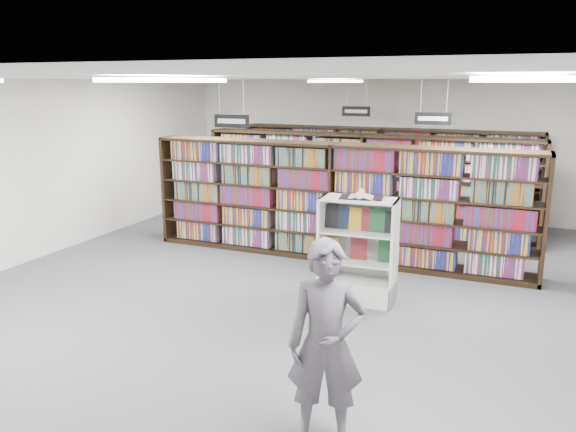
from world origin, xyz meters
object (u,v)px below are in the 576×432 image
at_px(open_book, 361,196).
at_px(shopper, 326,344).
at_px(endcap_display, 358,266).
at_px(bookshelf_row_near, 334,202).

bearing_deg(open_book, shopper, -88.10).
height_order(endcap_display, shopper, shopper).
relative_size(bookshelf_row_near, endcap_display, 4.55).
height_order(open_book, shopper, shopper).
bearing_deg(bookshelf_row_near, open_book, -61.24).
xyz_separation_m(bookshelf_row_near, open_book, (0.98, -1.78, 0.52)).
height_order(endcap_display, open_book, open_book).
relative_size(bookshelf_row_near, open_book, 10.72).
bearing_deg(shopper, bookshelf_row_near, 90.74).
bearing_deg(endcap_display, shopper, -81.83).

